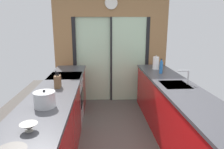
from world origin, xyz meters
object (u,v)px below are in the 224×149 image
at_px(knife_block, 58,82).
at_px(stock_pot, 45,99).
at_px(mixing_bowl_far, 29,127).
at_px(paper_towel_roll, 156,63).
at_px(oven_range, 67,99).
at_px(soap_bottle, 161,67).

distance_m(knife_block, stock_pot, 0.73).
xyz_separation_m(mixing_bowl_far, paper_towel_roll, (1.78, 2.46, 0.09)).
height_order(knife_block, paper_towel_roll, paper_towel_roll).
bearing_deg(oven_range, mixing_bowl_far, -89.48).
bearing_deg(knife_block, soap_bottle, 24.71).
height_order(oven_range, stock_pot, stock_pot).
bearing_deg(oven_range, knife_block, -88.62).
relative_size(mixing_bowl_far, stock_pot, 0.63).
relative_size(oven_range, soap_bottle, 3.30).
distance_m(stock_pot, paper_towel_roll, 2.62).
xyz_separation_m(oven_range, paper_towel_roll, (1.80, 0.43, 0.59)).
bearing_deg(paper_towel_roll, oven_range, -166.52).
height_order(stock_pot, paper_towel_roll, paper_towel_roll).
bearing_deg(knife_block, mixing_bowl_far, -90.00).
relative_size(oven_range, paper_towel_roll, 3.18).
height_order(oven_range, mixing_bowl_far, mixing_bowl_far).
bearing_deg(stock_pot, knife_block, 90.00).
relative_size(stock_pot, soap_bottle, 0.87).
relative_size(soap_bottle, paper_towel_roll, 0.96).
bearing_deg(paper_towel_roll, knife_block, -146.15).
xyz_separation_m(mixing_bowl_far, stock_pot, (-0.00, 0.54, 0.05)).
distance_m(mixing_bowl_far, knife_block, 1.27).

